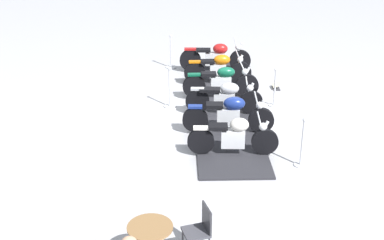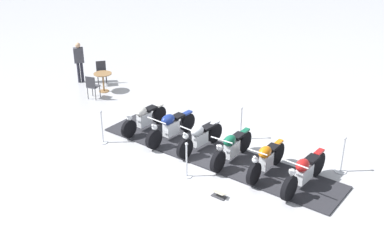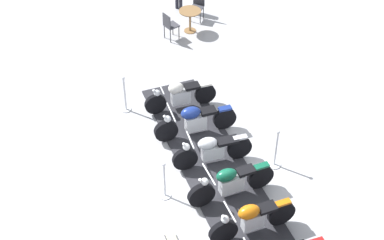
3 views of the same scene
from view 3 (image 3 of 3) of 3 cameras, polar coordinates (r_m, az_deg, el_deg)
ground_plane at (r=13.90m, az=2.94°, el=-6.02°), size 80.00×80.00×0.00m
display_platform at (r=13.88m, az=2.95°, el=-5.95°), size 8.11×2.53×0.05m
motorcycle_cream at (r=15.53m, az=-1.27°, el=2.53°), size 0.71×2.04×0.89m
motorcycle_navy at (r=14.69m, az=0.25°, el=-0.05°), size 0.77×2.24×0.92m
motorcycle_chrome at (r=13.91m, az=1.98°, el=-3.00°), size 0.61×2.05×0.94m
motorcycle_forest at (r=13.17m, az=3.88°, el=-6.26°), size 0.71×2.17×0.96m
motorcycle_copper at (r=12.49m, az=6.04°, el=-9.85°), size 0.60×2.05×0.96m
stanchion_left_mid at (r=14.13m, az=8.39°, el=-3.43°), size 0.34×0.34×1.15m
stanchion_right_front at (r=15.66m, az=-6.75°, el=2.21°), size 0.28×0.28×1.14m
stanchion_right_mid at (r=13.28m, az=-2.77°, el=-6.52°), size 0.30×0.30×1.09m
info_placard at (r=12.66m, az=-2.09°, el=-11.91°), size 0.42×0.27×0.19m
cafe_table at (r=18.85m, az=-0.20°, el=10.44°), size 0.72×0.72×0.77m
cafe_chair_near_table at (r=19.54m, az=0.59°, el=11.56°), size 0.55×0.55×0.98m
cafe_chair_across_table at (r=18.45m, az=-2.27°, el=9.57°), size 0.53×0.53×0.94m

